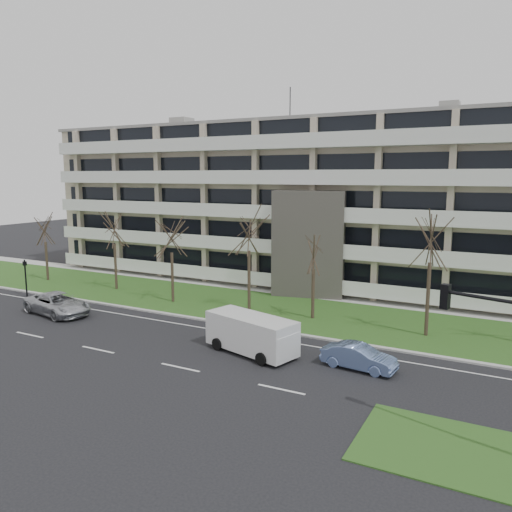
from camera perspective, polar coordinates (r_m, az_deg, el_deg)
The scene contains 17 objects.
ground at distance 27.85m, azimuth -8.65°, elevation -12.49°, with size 160.00×160.00×0.00m, color black.
grass_verge at distance 38.51m, azimuth 2.92°, elevation -6.20°, with size 90.00×10.00×0.06m, color #2F4F1A.
curb at distance 34.21m, azimuth -0.63°, elevation -8.12°, with size 90.00×0.35×0.12m, color #B2B2AD.
sidewalk at distance 43.41m, azimuth 5.98°, elevation -4.45°, with size 90.00×2.00×0.08m, color #B2B2AD.
grass_median at distance 21.39m, azimuth 21.53°, elevation -19.99°, with size 7.00×5.00×0.06m, color #2F4F1A.
lane_edge_line at distance 32.97m, azimuth -1.88°, elevation -8.90°, with size 90.00×0.12×0.01m, color white.
apartment_building at distance 48.68m, azimuth 9.12°, elevation 5.98°, with size 60.50×15.10×18.75m.
silver_pickup at distance 40.08m, azimuth -21.72°, elevation -5.10°, with size 2.66×5.76×1.60m, color #B4B7BC.
blue_sedan at distance 27.71m, azimuth 11.66°, elevation -11.23°, with size 1.40×4.00×1.32m, color #7D99D9.
white_van at distance 29.20m, azimuth -0.44°, elevation -8.60°, with size 6.01×3.54×2.20m.
pedestrian_signal at distance 46.74m, azimuth -24.86°, elevation -1.79°, with size 0.34×0.28×3.19m.
tree_0 at distance 52.65m, azimuth -23.02°, elevation 3.08°, with size 3.42×3.42×6.84m.
tree_1 at distance 46.29m, azimuth -15.95°, elevation 3.31°, with size 3.72×3.72×7.44m.
tree_2 at distance 40.49m, azimuth -9.67°, elevation 2.59°, with size 3.65×3.65×7.31m.
tree_3 at distance 37.49m, azimuth -0.81°, elevation 3.32°, with size 4.12×4.12×8.23m.
tree_4 at distance 35.48m, azimuth 6.62°, elevation 0.73°, with size 3.26×3.26×6.52m.
tree_5 at distance 33.00m, azimuth 19.42°, elevation 2.49°, with size 4.30×4.30×8.60m.
Camera 1 is at (15.51, -20.74, 10.23)m, focal length 35.00 mm.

